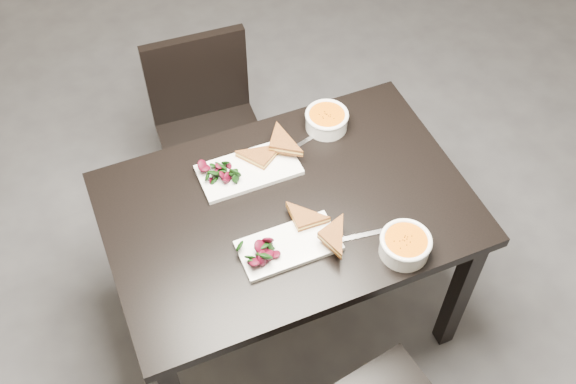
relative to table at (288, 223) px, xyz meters
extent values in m
plane|color=#47474C|center=(0.45, 0.19, -0.65)|extent=(5.00, 5.00, 0.00)
cube|color=black|center=(0.00, 0.00, 0.08)|extent=(1.20, 0.80, 0.04)
cube|color=black|center=(0.54, -0.34, -0.30)|extent=(0.06, 0.06, 0.71)
cube|color=black|center=(-0.54, 0.34, -0.30)|extent=(0.06, 0.06, 0.71)
cube|color=black|center=(0.54, 0.34, -0.30)|extent=(0.06, 0.06, 0.71)
cube|color=black|center=(0.18, -0.50, -0.45)|extent=(0.05, 0.05, 0.41)
cube|color=black|center=(-0.07, 0.64, -0.22)|extent=(0.44, 0.44, 0.04)
cube|color=black|center=(-0.26, 0.47, -0.45)|extent=(0.04, 0.04, 0.41)
cube|color=black|center=(0.10, 0.44, -0.45)|extent=(0.04, 0.04, 0.41)
cube|color=black|center=(-0.24, 0.83, -0.45)|extent=(0.04, 0.04, 0.41)
cube|color=black|center=(0.12, 0.80, -0.45)|extent=(0.04, 0.04, 0.41)
cube|color=black|center=(-0.06, 0.82, 0.00)|extent=(0.42, 0.06, 0.40)
cube|color=white|center=(-0.06, -0.15, 0.11)|extent=(0.32, 0.16, 0.02)
cylinder|color=white|center=(0.26, -0.31, 0.13)|extent=(0.16, 0.16, 0.06)
cylinder|color=orange|center=(0.26, -0.31, 0.16)|extent=(0.13, 0.13, 0.02)
torus|color=white|center=(0.26, -0.31, 0.16)|extent=(0.16, 0.16, 0.02)
cube|color=silver|center=(0.15, -0.20, 0.10)|extent=(0.18, 0.04, 0.00)
cube|color=white|center=(-0.07, 0.19, 0.11)|extent=(0.34, 0.17, 0.02)
cylinder|color=white|center=(0.27, 0.28, 0.13)|extent=(0.15, 0.15, 0.06)
cylinder|color=orange|center=(0.27, 0.28, 0.15)|extent=(0.13, 0.13, 0.02)
torus|color=white|center=(0.27, 0.28, 0.16)|extent=(0.16, 0.16, 0.02)
cube|color=silver|center=(0.14, 0.23, 0.10)|extent=(0.18, 0.07, 0.00)
camera|label=1|loc=(-0.52, -1.24, 1.88)|focal=42.15mm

